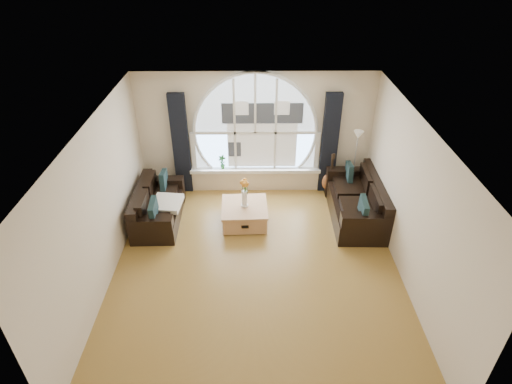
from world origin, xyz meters
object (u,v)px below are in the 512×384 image
(sofa_left, at_px, (158,204))
(sofa_right, at_px, (356,201))
(vase_flowers, at_px, (244,189))
(potted_plant, at_px, (222,162))
(coffee_chest, at_px, (245,213))
(floor_lamp, at_px, (354,166))
(guitar, at_px, (331,173))

(sofa_left, relative_size, sofa_right, 0.86)
(vase_flowers, xyz_separation_m, potted_plant, (-0.51, 1.25, -0.08))
(sofa_right, height_order, vase_flowers, vase_flowers)
(sofa_right, bearing_deg, potted_plant, 159.75)
(potted_plant, bearing_deg, sofa_right, -21.59)
(coffee_chest, xyz_separation_m, potted_plant, (-0.51, 1.26, 0.49))
(sofa_right, height_order, floor_lamp, floor_lamp)
(guitar, xyz_separation_m, potted_plant, (-2.40, 0.18, 0.18))
(floor_lamp, bearing_deg, vase_flowers, -158.57)
(sofa_left, bearing_deg, vase_flowers, -3.58)
(sofa_left, height_order, sofa_right, sofa_right)
(sofa_right, bearing_deg, vase_flowers, -174.85)
(sofa_left, relative_size, guitar, 1.58)
(floor_lamp, height_order, potted_plant, floor_lamp)
(coffee_chest, distance_m, guitar, 2.20)
(vase_flowers, height_order, guitar, vase_flowers)
(vase_flowers, height_order, potted_plant, vase_flowers)
(sofa_left, relative_size, potted_plant, 5.14)
(sofa_right, bearing_deg, coffee_chest, -174.60)
(sofa_left, relative_size, floor_lamp, 1.05)
(guitar, bearing_deg, sofa_left, -171.36)
(coffee_chest, distance_m, vase_flowers, 0.57)
(sofa_left, height_order, potted_plant, potted_plant)
(sofa_right, relative_size, vase_flowers, 2.77)
(sofa_left, bearing_deg, potted_plant, 42.49)
(sofa_left, xyz_separation_m, vase_flowers, (1.75, -0.09, 0.39))
(vase_flowers, relative_size, potted_plant, 2.15)
(coffee_chest, height_order, guitar, guitar)
(sofa_right, distance_m, floor_lamp, 0.86)
(vase_flowers, bearing_deg, coffee_chest, -112.70)
(vase_flowers, relative_size, guitar, 0.66)
(sofa_right, xyz_separation_m, floor_lamp, (0.06, 0.76, 0.40))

